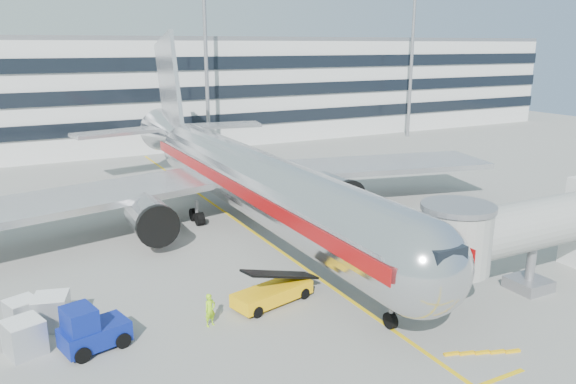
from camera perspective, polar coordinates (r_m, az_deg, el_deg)
name	(u,v)px	position (r m, az deg, el deg)	size (l,w,h in m)	color
ground	(314,275)	(36.94, 2.66, -8.40)	(180.00, 180.00, 0.00)	gray
lead_in_line	(252,231)	(45.28, -3.72, -3.96)	(0.25, 70.00, 0.01)	yellow
main_jet	(242,175)	(45.64, -4.69, 1.70)	(50.95, 48.70, 16.06)	silver
jet_bridge	(554,225)	(37.82, 25.40, -3.06)	(17.80, 4.50, 7.00)	silver
terminal	(121,91)	(89.16, -16.63, 9.85)	(150.00, 24.25, 15.60)	silver
light_mast_centre	(205,41)	(75.61, -8.39, 14.90)	(2.40, 1.20, 25.45)	gray
light_mast_east	(413,42)	(92.67, 12.54, 14.66)	(2.40, 1.20, 25.45)	gray
belt_loader	(272,292)	(32.86, -1.60, -10.13)	(5.25, 2.90, 2.45)	#FFB80A
baggage_tug	(90,330)	(29.76, -19.45, -13.12)	(3.50, 2.65, 2.37)	navy
cargo_container_left	(24,337)	(30.67, -25.21, -13.18)	(2.06, 2.06, 1.74)	silver
cargo_container_right	(23,313)	(33.37, -25.36, -11.07)	(1.89, 1.89, 1.56)	silver
cargo_container_front	(52,311)	(32.66, -22.86, -11.11)	(2.11, 2.11, 1.82)	silver
ramp_worker	(210,310)	(30.62, -7.93, -11.79)	(0.66, 0.43, 1.82)	#9FE418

